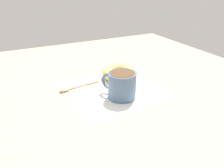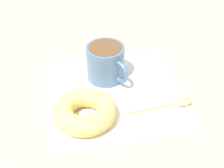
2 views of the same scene
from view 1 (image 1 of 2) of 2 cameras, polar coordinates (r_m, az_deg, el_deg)
The scene contains 5 objects.
ground_plane at distance 72.02cm, azimuth -0.63°, elevation -2.10°, with size 120.00×120.00×2.00cm, color tan.
napkin at distance 70.83cm, azimuth -0.00°, elevation -1.56°, with size 28.92×28.92×0.30cm, color white.
coffee_cup at distance 64.95cm, azimuth 2.49°, elevation -0.08°, with size 10.64×8.50×7.92cm.
donut at distance 78.54cm, azimuth 1.82°, elevation 3.03°, with size 12.23×12.23×3.99cm, color #E5C66B.
spoon at distance 72.21cm, azimuth -10.64°, elevation -0.99°, with size 3.00×14.25×0.90cm.
Camera 1 is at (57.38, -27.32, 32.90)cm, focal length 35.00 mm.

